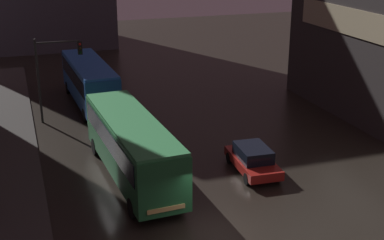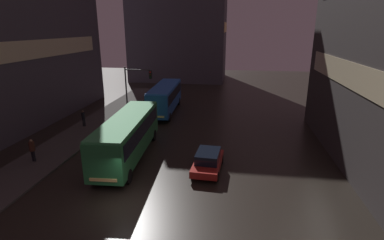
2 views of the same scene
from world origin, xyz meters
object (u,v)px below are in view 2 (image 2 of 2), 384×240
Objects in this scene: pedestrian_mid at (32,148)px; traffic_light_main at (135,84)px; car_taxi at (208,161)px; bus_near at (128,133)px; pedestrian_far at (83,117)px; bus_far at (165,96)px.

pedestrian_mid is 0.31× the size of traffic_light_main.
car_taxi is at bearing 123.62° from pedestrian_mid.
car_taxi is at bearing 165.87° from bus_near.
car_taxi is 15.95m from pedestrian_far.
bus_near is 7.31m from pedestrian_mid.
bus_far is 2.39× the size of car_taxi.
pedestrian_mid is 13.70m from traffic_light_main.
car_taxi is 0.74× the size of traffic_light_main.
pedestrian_far is 0.29× the size of traffic_light_main.
car_taxi is 2.42× the size of pedestrian_mid.
car_taxi is 13.51m from pedestrian_mid.
bus_far is at bearing -130.36° from pedestrian_far.
bus_far is 17.11m from pedestrian_mid.
bus_far is 6.17× the size of pedestrian_far.
bus_far reaches higher than car_taxi.
car_taxi is (6.50, -1.25, -1.34)m from bus_near.
traffic_light_main reaches higher than bus_near.
pedestrian_far is at bearing -26.41° from car_taxi.
pedestrian_far is 6.67m from traffic_light_main.
bus_far is (-0.21, 13.70, -0.03)m from bus_near.
pedestrian_far is at bearing 41.96° from bus_far.
bus_near is 6.53× the size of pedestrian_far.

